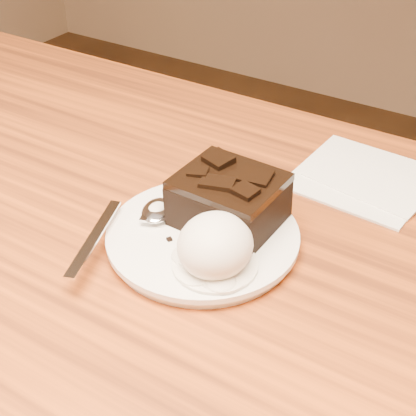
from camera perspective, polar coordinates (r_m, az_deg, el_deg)
The scene contains 9 objects.
plate at distance 0.62m, azimuth -0.49°, elevation -2.86°, with size 0.20×0.20×0.02m, color white.
brownie at distance 0.62m, azimuth 1.98°, elevation 0.57°, with size 0.10×0.09×0.05m, color black.
ice_cream_scoop at distance 0.56m, azimuth 0.68°, elevation -3.52°, with size 0.07×0.07×0.06m, color white.
melt_puddle at distance 0.57m, azimuth 0.67°, elevation -5.36°, with size 0.08×0.08×0.00m, color white.
spoon at distance 0.64m, azimuth -4.77°, elevation -0.35°, with size 0.03×0.18×0.01m, color silver, non-canonical shape.
napkin at distance 0.75m, azimuth 14.34°, elevation 2.85°, with size 0.15×0.15×0.01m, color white.
crumb_a at distance 0.62m, azimuth 1.54°, elevation -1.60°, with size 0.01×0.01×0.00m, color black.
crumb_b at distance 0.60m, azimuth -3.66°, elevation -2.95°, with size 0.01×0.01×0.00m, color black.
crumb_c at distance 0.61m, azimuth 1.96°, elevation -2.60°, with size 0.01×0.00×0.00m, color black.
Camera 1 is at (0.36, -0.34, 1.14)m, focal length 52.32 mm.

